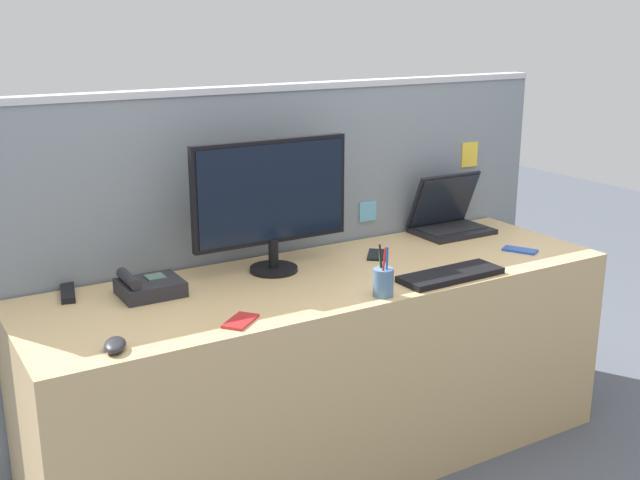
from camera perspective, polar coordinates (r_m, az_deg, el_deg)
name	(u,v)px	position (r m, az deg, el deg)	size (l,w,h in m)	color
ground_plane	(327,457)	(3.06, 0.50, -15.61)	(10.00, 10.00, 0.00)	#4C515B
desk	(327,369)	(2.89, 0.52, -9.48)	(2.13, 0.66, 0.72)	tan
cubicle_divider	(278,259)	(3.07, -3.08, -1.42)	(2.49, 0.07, 1.37)	gray
desktop_monitor	(271,197)	(2.74, -3.59, 3.15)	(0.59, 0.17, 0.48)	black
laptop	(448,216)	(3.34, 9.38, 1.72)	(0.32, 0.23, 0.25)	black
desk_phone	(148,287)	(2.62, -12.48, -3.36)	(0.20, 0.17, 0.09)	#232328
keyboard_main	(451,275)	(2.77, 9.57, -2.54)	(0.39, 0.13, 0.02)	black
computer_mouse_right_hand	(115,345)	(2.22, -14.80, -7.46)	(0.06, 0.10, 0.03)	#232328
pen_cup	(383,281)	(2.55, 4.66, -3.05)	(0.07, 0.07, 0.17)	#4C7093
cell_phone_blue_case	(520,250)	(3.14, 14.46, -0.73)	(0.06, 0.13, 0.01)	blue
cell_phone_black_slab	(377,255)	(2.99, 4.23, -1.09)	(0.07, 0.14, 0.01)	black
cell_phone_red_case	(240,321)	(2.35, -5.85, -5.94)	(0.07, 0.13, 0.01)	#B22323
tv_remote	(68,293)	(2.69, -18.01, -3.70)	(0.04, 0.17, 0.02)	black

